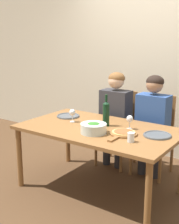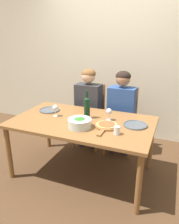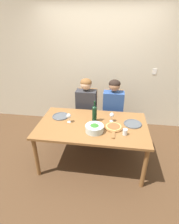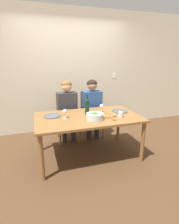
% 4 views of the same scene
% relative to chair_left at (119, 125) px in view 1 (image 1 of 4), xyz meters
% --- Properties ---
extents(ground_plane, '(40.00, 40.00, 0.00)m').
position_rel_chair_left_xyz_m(ground_plane, '(0.21, -0.81, -0.53)').
color(ground_plane, '#4C331E').
extents(back_wall, '(10.00, 0.06, 2.70)m').
position_rel_chair_left_xyz_m(back_wall, '(0.21, 0.59, 0.82)').
color(back_wall, beige).
rests_on(back_wall, ground).
extents(dining_table, '(1.70, 0.99, 0.73)m').
position_rel_chair_left_xyz_m(dining_table, '(0.21, -0.81, 0.13)').
color(dining_table, brown).
rests_on(dining_table, ground).
extents(chair_left, '(0.42, 0.42, 0.98)m').
position_rel_chair_left_xyz_m(chair_left, '(0.00, 0.00, 0.00)').
color(chair_left, brown).
rests_on(chair_left, ground).
extents(chair_right, '(0.42, 0.42, 0.98)m').
position_rel_chair_left_xyz_m(chair_right, '(0.52, 0.00, 0.00)').
color(chair_right, brown).
rests_on(chair_right, ground).
extents(person_woman, '(0.47, 0.51, 1.24)m').
position_rel_chair_left_xyz_m(person_woman, '(-0.00, -0.12, 0.23)').
color(person_woman, '#28282D').
rests_on(person_woman, ground).
extents(person_man, '(0.47, 0.51, 1.24)m').
position_rel_chair_left_xyz_m(person_man, '(0.52, -0.12, 0.23)').
color(person_man, '#28282D').
rests_on(person_man, ground).
extents(wine_bottle, '(0.07, 0.07, 0.35)m').
position_rel_chair_left_xyz_m(wine_bottle, '(0.23, -0.70, 0.35)').
color(wine_bottle, black).
rests_on(wine_bottle, dining_table).
extents(broccoli_bowl, '(0.27, 0.27, 0.11)m').
position_rel_chair_left_xyz_m(broccoli_bowl, '(0.27, -1.00, 0.26)').
color(broccoli_bowl, silver).
rests_on(broccoli_bowl, dining_table).
extents(dinner_plate_left, '(0.28, 0.28, 0.02)m').
position_rel_chair_left_xyz_m(dinner_plate_left, '(-0.35, -0.64, 0.21)').
color(dinner_plate_left, '#4C5156').
rests_on(dinner_plate_left, dining_table).
extents(dinner_plate_right, '(0.28, 0.28, 0.02)m').
position_rel_chair_left_xyz_m(dinner_plate_right, '(0.84, -0.72, 0.21)').
color(dinner_plate_right, '#4C5156').
rests_on(dinner_plate_right, dining_table).
extents(pizza_on_board, '(0.28, 0.42, 0.04)m').
position_rel_chair_left_xyz_m(pizza_on_board, '(0.54, -0.88, 0.22)').
color(pizza_on_board, brown).
rests_on(pizza_on_board, dining_table).
extents(wine_glass_left, '(0.07, 0.07, 0.15)m').
position_rel_chair_left_xyz_m(wine_glass_left, '(-0.16, -0.80, 0.31)').
color(wine_glass_left, silver).
rests_on(wine_glass_left, dining_table).
extents(wine_glass_right, '(0.07, 0.07, 0.15)m').
position_rel_chair_left_xyz_m(wine_glass_right, '(0.50, -0.67, 0.31)').
color(wine_glass_right, silver).
rests_on(wine_glass_right, dining_table).
extents(water_tumbler, '(0.07, 0.07, 0.09)m').
position_rel_chair_left_xyz_m(water_tumbler, '(0.70, -1.02, 0.25)').
color(water_tumbler, silver).
rests_on(water_tumbler, dining_table).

